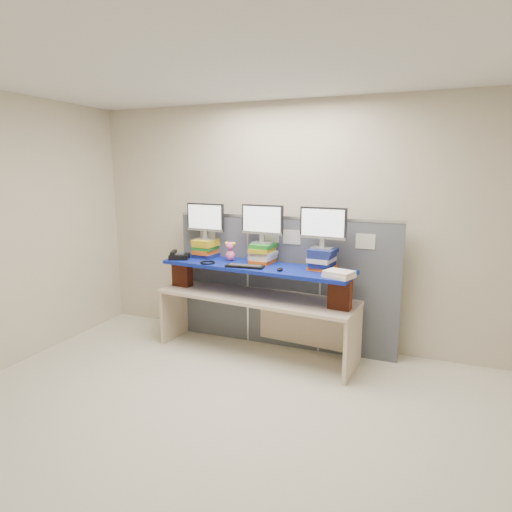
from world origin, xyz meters
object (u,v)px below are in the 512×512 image
at_px(desk, 256,307).
at_px(desk_phone, 179,256).
at_px(monitor_center, 262,222).
at_px(keyboard, 245,266).
at_px(blue_board, 256,267).
at_px(monitor_left, 205,219).
at_px(monitor_right, 323,225).

xyz_separation_m(desk, desk_phone, (-0.96, -0.02, 0.51)).
relative_size(monitor_center, keyboard, 1.17).
bearing_deg(blue_board, keyboard, -108.83).
relative_size(blue_board, keyboard, 5.10).
distance_m(keyboard, desk_phone, 0.90).
relative_size(desk, blue_board, 1.07).
distance_m(monitor_left, keyboard, 0.85).
height_order(monitor_center, monitor_right, same).
xyz_separation_m(keyboard, desk_phone, (-0.89, 0.13, 0.02)).
relative_size(desk, desk_phone, 8.23).
xyz_separation_m(blue_board, monitor_left, (-0.71, 0.19, 0.47)).
bearing_deg(desk, monitor_left, 170.71).
relative_size(blue_board, monitor_right, 4.36).
bearing_deg(monitor_left, monitor_right, 0.00).
distance_m(blue_board, keyboard, 0.17).
bearing_deg(monitor_left, desk_phone, -135.17).
bearing_deg(monitor_right, blue_board, -170.46).
distance_m(blue_board, desk_phone, 0.96).
bearing_deg(monitor_right, monitor_center, -180.00).
bearing_deg(blue_board, monitor_center, 82.35).
xyz_separation_m(monitor_right, desk_phone, (-1.67, -0.07, -0.43)).
height_order(monitor_left, keyboard, monitor_left).
height_order(blue_board, monitor_center, monitor_center).
xyz_separation_m(monitor_left, desk_phone, (-0.25, -0.21, -0.42)).
relative_size(monitor_left, monitor_center, 1.00).
relative_size(blue_board, monitor_left, 4.36).
height_order(monitor_left, monitor_right, monitor_right).
xyz_separation_m(blue_board, monitor_right, (0.71, 0.05, 0.48)).
distance_m(blue_board, monitor_center, 0.50).
xyz_separation_m(blue_board, keyboard, (-0.07, -0.15, 0.03)).
height_order(monitor_right, desk_phone, monitor_right).
relative_size(blue_board, desk_phone, 7.68).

